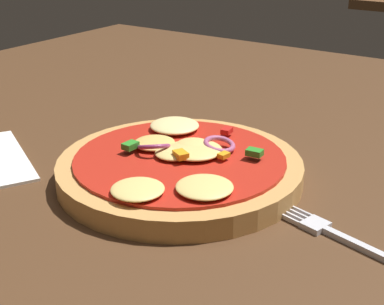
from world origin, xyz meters
The scene contains 3 objects.
dining_table centered at (0.00, 0.00, 0.01)m, with size 1.21×1.10×0.03m.
pizza centered at (-0.02, -0.03, 0.04)m, with size 0.23×0.23×0.04m.
fork centered at (0.15, -0.05, 0.03)m, with size 0.18×0.06×0.00m.
Camera 1 is at (0.25, -0.41, 0.25)m, focal length 52.09 mm.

